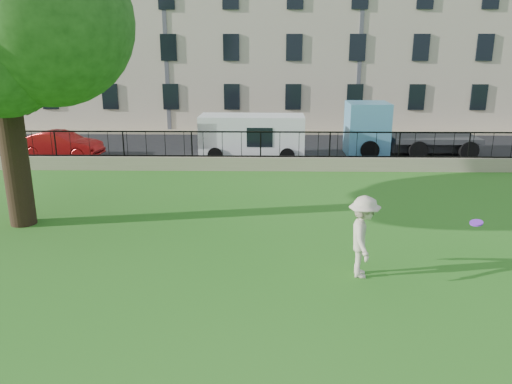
{
  "coord_description": "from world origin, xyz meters",
  "views": [
    {
      "loc": [
        0.22,
        -9.37,
        5.21
      ],
      "look_at": [
        -0.03,
        3.5,
        1.47
      ],
      "focal_mm": 35.0,
      "sensor_mm": 36.0,
      "label": 1
    }
  ],
  "objects_px": {
    "man": "(363,237)",
    "white_van": "(252,137)",
    "frisbee": "(476,223)",
    "red_sedan": "(61,145)",
    "blue_truck": "(410,129)"
  },
  "relations": [
    {
      "from": "man",
      "to": "white_van",
      "type": "distance_m",
      "value": 13.32
    },
    {
      "from": "frisbee",
      "to": "red_sedan",
      "type": "height_order",
      "value": "frisbee"
    },
    {
      "from": "white_van",
      "to": "blue_truck",
      "type": "bearing_deg",
      "value": 7.81
    },
    {
      "from": "frisbee",
      "to": "white_van",
      "type": "bearing_deg",
      "value": 110.41
    },
    {
      "from": "red_sedan",
      "to": "white_van",
      "type": "distance_m",
      "value": 9.31
    },
    {
      "from": "man",
      "to": "frisbee",
      "type": "xyz_separation_m",
      "value": [
        2.2,
        -0.82,
        0.66
      ]
    },
    {
      "from": "white_van",
      "to": "blue_truck",
      "type": "height_order",
      "value": "blue_truck"
    },
    {
      "from": "red_sedan",
      "to": "blue_truck",
      "type": "height_order",
      "value": "blue_truck"
    },
    {
      "from": "red_sedan",
      "to": "white_van",
      "type": "xyz_separation_m",
      "value": [
        9.3,
        0.1,
        0.4
      ]
    },
    {
      "from": "red_sedan",
      "to": "blue_truck",
      "type": "distance_m",
      "value": 17.15
    },
    {
      "from": "man",
      "to": "blue_truck",
      "type": "distance_m",
      "value": 14.72
    },
    {
      "from": "man",
      "to": "red_sedan",
      "type": "bearing_deg",
      "value": 49.6
    },
    {
      "from": "man",
      "to": "red_sedan",
      "type": "xyz_separation_m",
      "value": [
        -12.24,
        12.89,
        -0.33
      ]
    },
    {
      "from": "man",
      "to": "frisbee",
      "type": "height_order",
      "value": "man"
    },
    {
      "from": "white_van",
      "to": "frisbee",
      "type": "bearing_deg",
      "value": -68.36
    }
  ]
}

